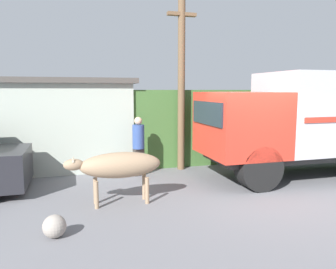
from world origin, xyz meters
TOP-DOWN VIEW (x-y plane):
  - ground_plane at (0.00, 0.00)m, footprint 60.00×60.00m
  - hillside_embankment at (0.00, 5.96)m, footprint 32.00×5.48m
  - building_backdrop at (-5.43, 4.34)m, footprint 6.14×2.70m
  - cargo_truck at (2.41, 1.16)m, footprint 6.39×2.24m
  - brown_cow at (-3.37, 0.29)m, footprint 2.10×0.57m
  - pedestrian_on_hill at (-2.48, 2.60)m, footprint 0.43×0.43m
  - utility_pole at (-1.03, 2.99)m, footprint 0.90×0.22m
  - roadside_rock at (-4.67, -1.08)m, footprint 0.40×0.40m

SIDE VIEW (x-z plane):
  - ground_plane at x=0.00m, z-range 0.00..0.00m
  - roadside_rock at x=-4.67m, z-range 0.00..0.40m
  - brown_cow at x=-3.37m, z-range 0.28..1.45m
  - pedestrian_on_hill at x=-2.48m, z-range 0.09..1.82m
  - hillside_embankment at x=0.00m, z-range 0.00..2.52m
  - building_backdrop at x=-5.43m, z-range 0.01..2.89m
  - cargo_truck at x=2.41m, z-range 0.19..3.20m
  - utility_pole at x=-1.03m, z-range 0.12..5.54m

